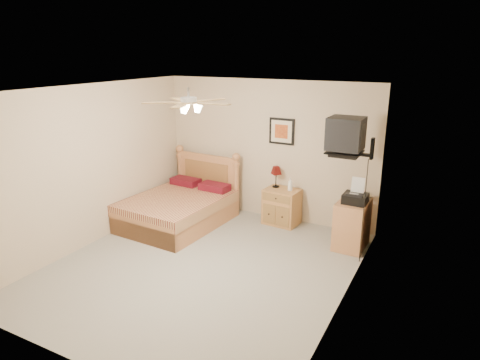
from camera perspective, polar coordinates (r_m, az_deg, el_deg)
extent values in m
plane|color=gray|center=(6.29, -5.05, -11.39)|extent=(4.50, 4.50, 0.00)
cube|color=white|center=(5.56, -5.72, 11.93)|extent=(4.00, 4.50, 0.04)
cube|color=beige|center=(7.72, 3.70, 3.99)|extent=(4.00, 0.04, 2.50)
cube|color=beige|center=(4.23, -22.24, -8.58)|extent=(4.00, 0.04, 2.50)
cube|color=beige|center=(7.05, -19.18, 1.82)|extent=(0.04, 4.50, 2.50)
cube|color=beige|center=(5.06, 14.13, -3.60)|extent=(0.04, 4.50, 2.50)
cube|color=#A36E33|center=(7.62, 5.59, -3.54)|extent=(0.62, 0.49, 0.64)
imported|color=white|center=(7.43, 6.72, -0.59)|extent=(0.10, 0.10, 0.23)
cube|color=black|center=(7.52, 5.59, 6.48)|extent=(0.46, 0.04, 0.46)
cube|color=#C67E52|center=(6.91, 14.70, -5.75)|extent=(0.47, 0.66, 0.75)
imported|color=#B8AD93|center=(6.99, 15.50, -2.12)|extent=(0.24, 0.29, 0.02)
imported|color=gray|center=(7.02, 15.61, -1.88)|extent=(0.27, 0.31, 0.02)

